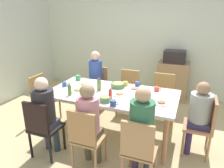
{
  "coord_description": "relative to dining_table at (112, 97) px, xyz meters",
  "views": [
    {
      "loc": [
        1.16,
        -2.96,
        2.04
      ],
      "look_at": [
        0.0,
        0.0,
        0.93
      ],
      "focal_mm": 33.66,
      "sensor_mm": 36.0,
      "label": 1
    }
  ],
  "objects": [
    {
      "name": "chair_6",
      "position": [
        -0.7,
        0.91,
        -0.19
      ],
      "size": [
        0.4,
        0.4,
        0.9
      ],
      "color": "#AB7956",
      "rests_on": "ground_plane"
    },
    {
      "name": "person_0",
      "position": [
        0.7,
        -0.82,
        0.04
      ],
      "size": [
        0.3,
        0.3,
        1.25
      ],
      "color": "#352945",
      "rests_on": "ground_plane"
    },
    {
      "name": "chair_0",
      "position": [
        0.7,
        -0.91,
        -0.19
      ],
      "size": [
        0.4,
        0.4,
        0.9
      ],
      "color": "tan",
      "rests_on": "ground_plane"
    },
    {
      "name": "person_5",
      "position": [
        0.0,
        -0.82,
        0.01
      ],
      "size": [
        0.3,
        0.3,
        1.2
      ],
      "color": "brown",
      "rests_on": "ground_plane"
    },
    {
      "name": "chair_2",
      "position": [
        0.0,
        0.91,
        -0.19
      ],
      "size": [
        0.4,
        0.4,
        0.9
      ],
      "color": "#AA8057",
      "rests_on": "ground_plane"
    },
    {
      "name": "dining_table",
      "position": [
        0.0,
        0.0,
        0.0
      ],
      "size": [
        2.09,
        1.07,
        0.78
      ],
      "color": "beige",
      "rests_on": "ground_plane"
    },
    {
      "name": "cup_2",
      "position": [
        0.2,
        -0.46,
        0.12
      ],
      "size": [
        0.12,
        0.09,
        0.09
      ],
      "color": "#345494",
      "rests_on": "dining_table"
    },
    {
      "name": "chair_4",
      "position": [
        1.42,
        0.0,
        -0.19
      ],
      "size": [
        0.4,
        0.4,
        0.9
      ],
      "color": "#B57852",
      "rests_on": "ground_plane"
    },
    {
      "name": "ground_plane",
      "position": [
        0.0,
        0.0,
        -0.7
      ],
      "size": [
        6.8,
        6.8,
        0.0
      ],
      "primitive_type": "plane",
      "color": "tan"
    },
    {
      "name": "plate_2",
      "position": [
        0.31,
        0.27,
        0.09
      ],
      "size": [
        0.23,
        0.23,
        0.04
      ],
      "color": "white",
      "rests_on": "dining_table"
    },
    {
      "name": "bowl_0",
      "position": [
        0.03,
        -0.37,
        0.12
      ],
      "size": [
        0.16,
        0.16,
        0.09
      ],
      "color": "#48814E",
      "rests_on": "dining_table"
    },
    {
      "name": "microwave",
      "position": [
        0.76,
        2.01,
        0.34
      ],
      "size": [
        0.48,
        0.36,
        0.28
      ],
      "primitive_type": "cube",
      "color": "#282224",
      "rests_on": "side_cabinet"
    },
    {
      "name": "bottle_0",
      "position": [
        -0.58,
        -0.34,
        0.17
      ],
      "size": [
        0.06,
        0.06,
        0.2
      ],
      "color": "#508333",
      "rests_on": "dining_table"
    },
    {
      "name": "cup_3",
      "position": [
        -0.46,
        -0.04,
        0.11
      ],
      "size": [
        0.11,
        0.07,
        0.08
      ],
      "color": "#C74B38",
      "rests_on": "dining_table"
    },
    {
      "name": "plate_4",
      "position": [
        -0.36,
        -0.31,
        0.09
      ],
      "size": [
        0.21,
        0.21,
        0.04
      ],
      "color": "white",
      "rests_on": "dining_table"
    },
    {
      "name": "cup_5",
      "position": [
        0.31,
        0.41,
        0.12
      ],
      "size": [
        0.11,
        0.07,
        0.1
      ],
      "color": "#3D529A",
      "rests_on": "dining_table"
    },
    {
      "name": "person_6",
      "position": [
        -0.7,
        0.82,
        0.05
      ],
      "size": [
        0.3,
        0.3,
        1.27
      ],
      "color": "#443538",
      "rests_on": "ground_plane"
    },
    {
      "name": "plate_5",
      "position": [
        0.82,
        -0.14,
        0.09
      ],
      "size": [
        0.21,
        0.21,
        0.04
      ],
      "color": "white",
      "rests_on": "dining_table"
    },
    {
      "name": "plate_3",
      "position": [
        -0.56,
        -0.14,
        0.09
      ],
      "size": [
        0.24,
        0.24,
        0.04
      ],
      "color": "silver",
      "rests_on": "dining_table"
    },
    {
      "name": "cup_1",
      "position": [
        0.66,
        0.34,
        0.11
      ],
      "size": [
        0.12,
        0.08,
        0.07
      ],
      "color": "#D14B40",
      "rests_on": "dining_table"
    },
    {
      "name": "plate_1",
      "position": [
        0.15,
        -0.05,
        0.09
      ],
      "size": [
        0.22,
        0.22,
        0.04
      ],
      "color": "silver",
      "rests_on": "dining_table"
    },
    {
      "name": "bottle_1",
      "position": [
        0.07,
        -0.26,
        0.16
      ],
      "size": [
        0.05,
        0.05,
        0.19
      ],
      "color": "red",
      "rests_on": "dining_table"
    },
    {
      "name": "wall_back",
      "position": [
        0.0,
        2.31,
        0.6
      ],
      "size": [
        5.9,
        0.12,
        2.6
      ],
      "primitive_type": "cube",
      "color": "silver",
      "rests_on": "ground_plane"
    },
    {
      "name": "plate_0",
      "position": [
        -0.61,
        0.18,
        0.09
      ],
      "size": [
        0.23,
        0.23,
        0.04
      ],
      "color": "white",
      "rests_on": "dining_table"
    },
    {
      "name": "person_4",
      "position": [
        1.33,
        0.0,
        -0.02
      ],
      "size": [
        0.31,
        0.31,
        1.13
      ],
      "color": "#372956",
      "rests_on": "ground_plane"
    },
    {
      "name": "cup_0",
      "position": [
        0.09,
        0.42,
        0.11
      ],
      "size": [
        0.12,
        0.09,
        0.07
      ],
      "color": "#E9BD4D",
      "rests_on": "dining_table"
    },
    {
      "name": "chair_1",
      "position": [
        -0.7,
        -0.91,
        -0.19
      ],
      "size": [
        0.4,
        0.4,
        0.9
      ],
      "color": "black",
      "rests_on": "ground_plane"
    },
    {
      "name": "cup_6",
      "position": [
        -0.89,
        -0.02,
        0.11
      ],
      "size": [
        0.11,
        0.08,
        0.08
      ],
      "color": "#2D569E",
      "rests_on": "dining_table"
    },
    {
      "name": "chair_7",
      "position": [
        -1.42,
        0.0,
        -0.19
      ],
      "size": [
        0.4,
        0.4,
        0.9
      ],
      "color": "#A58953",
      "rests_on": "ground_plane"
    },
    {
      "name": "cup_4",
      "position": [
        -0.84,
        0.37,
        0.12
      ],
      "size": [
        0.12,
        0.09,
        0.1
      ],
      "color": "#41925D",
      "rests_on": "dining_table"
    },
    {
      "name": "bowl_1",
      "position": [
        0.0,
        0.27,
        0.12
      ],
      "size": [
        0.24,
        0.24,
        0.09
      ],
      "color": "#467748",
      "rests_on": "dining_table"
    },
    {
      "name": "chair_5",
      "position": [
        0.0,
        -0.91,
        -0.19
      ],
      "size": [
        0.4,
        0.4,
        0.9
      ],
      "color": "#AA8850",
      "rests_on": "ground_plane"
    },
    {
      "name": "chair_3",
      "position": [
        0.7,
        0.91,
        -0.19
      ],
      "size": [
        0.4,
        0.4,
        0.9
      ],
      "color": "#AC8651",
      "rests_on": "ground_plane"
    },
    {
      "name": "side_cabinet",
      "position": [
        0.76,
        2.01,
        -0.25
      ],
      "size": [
        0.7,
        0.44,
        0.9
      ],
      "primitive_type": "cube",
      "color": "#A5825A",
      "rests_on": "ground_plane"
    },
    {
      "name": "person_1",
      "position": [
        -0.7,
        -0.82,
        0.02
      ],
      "size": [
        0.31,
        0.31,
        1.2
      ],
      "color": "#342F49",
      "rests_on": "ground_plane"
    },
    {
      "name": "bottle_2",
      "position": [
        -0.24,
        0.03,
        0.17
      ],
      "size": [
        0.07,
        0.07,
        0.21
      ],
      "color": "#54813E",
      "rests_on": "dining_table"
    }
  ]
}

